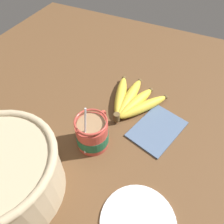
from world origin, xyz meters
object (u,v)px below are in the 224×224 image
(banana_bunch, at_px, (132,100))
(woven_basket, at_px, (1,175))
(small_plate, at_px, (138,223))
(coffee_mug, at_px, (92,134))

(banana_bunch, xyz_separation_m, woven_basket, (-0.41, 0.16, 0.06))
(banana_bunch, bearing_deg, small_plate, -155.52)
(banana_bunch, relative_size, small_plate, 1.24)
(banana_bunch, xyz_separation_m, small_plate, (-0.35, -0.16, -0.01))
(banana_bunch, bearing_deg, coffee_mug, 167.95)
(woven_basket, bearing_deg, small_plate, -78.52)
(woven_basket, xyz_separation_m, small_plate, (0.06, -0.32, -0.08))
(small_plate, bearing_deg, coffee_mug, 53.30)
(small_plate, bearing_deg, woven_basket, 101.48)
(coffee_mug, bearing_deg, small_plate, -126.70)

